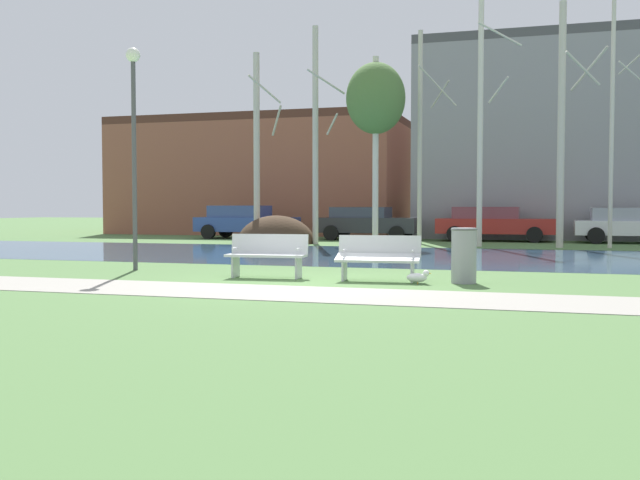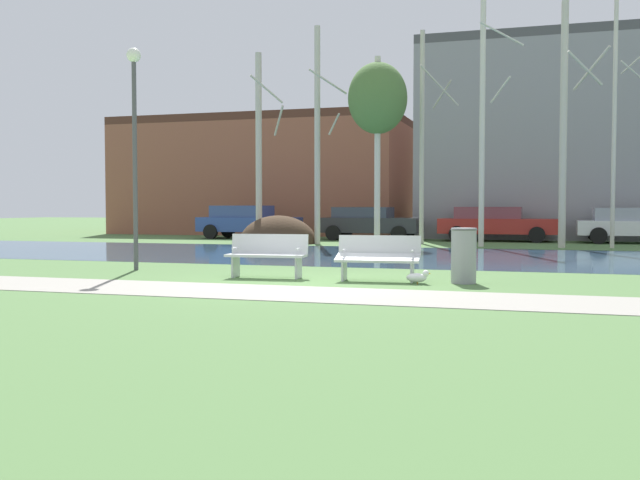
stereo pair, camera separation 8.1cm
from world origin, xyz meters
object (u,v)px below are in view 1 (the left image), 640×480
at_px(seagull, 418,277).
at_px(streetlamp, 134,121).
at_px(bench_left, 267,254).
at_px(parked_wagon_fourth_white, 632,224).
at_px(parked_van_nearest_blue, 245,221).
at_px(parked_sedan_second_dark, 367,222).
at_px(trash_bin, 464,255).
at_px(bench_right, 378,256).
at_px(parked_hatch_third_red, 493,223).

xyz_separation_m(seagull, streetlamp, (-6.54, 1.11, 3.21)).
relative_size(bench_left, parked_wagon_fourth_white, 0.37).
bearing_deg(parked_van_nearest_blue, streetlamp, -76.21).
distance_m(bench_left, parked_van_nearest_blue, 17.95).
height_order(parked_sedan_second_dark, parked_wagon_fourth_white, parked_sedan_second_dark).
bearing_deg(parked_van_nearest_blue, parked_wagon_fourth_white, 1.43).
relative_size(trash_bin, parked_sedan_second_dark, 0.24).
height_order(bench_right, parked_van_nearest_blue, parked_van_nearest_blue).
distance_m(seagull, parked_sedan_second_dark, 17.74).
distance_m(parked_sedan_second_dark, parked_wagon_fourth_white, 10.55).
distance_m(trash_bin, parked_hatch_third_red, 16.92).
xyz_separation_m(parked_van_nearest_blue, parked_sedan_second_dark, (5.51, 0.29, -0.02)).
bearing_deg(bench_right, parked_sedan_second_dark, 103.65).
distance_m(parked_van_nearest_blue, parked_sedan_second_dark, 5.52).
bearing_deg(bench_left, parked_sedan_second_dark, 96.08).
xyz_separation_m(seagull, parked_sedan_second_dark, (-4.88, 17.05, 0.62)).
bearing_deg(parked_wagon_fourth_white, bench_right, -111.15).
height_order(bench_left, trash_bin, trash_bin).
bearing_deg(bench_left, parked_wagon_fourth_white, 62.43).
xyz_separation_m(bench_right, parked_wagon_fourth_white, (6.50, 16.81, 0.27)).
bearing_deg(streetlamp, parked_van_nearest_blue, 103.79).
relative_size(bench_right, seagull, 3.58).
bearing_deg(parked_wagon_fourth_white, seagull, -108.31).
relative_size(streetlamp, parked_wagon_fourth_white, 1.10).
xyz_separation_m(trash_bin, parked_van_nearest_blue, (-11.17, 16.33, 0.25)).
distance_m(trash_bin, parked_sedan_second_dark, 17.56).
height_order(seagull, parked_van_nearest_blue, parked_van_nearest_blue).
relative_size(streetlamp, parked_van_nearest_blue, 1.10).
height_order(trash_bin, parked_hatch_third_red, parked_hatch_third_red).
relative_size(bench_right, parked_wagon_fourth_white, 0.37).
bearing_deg(parked_wagon_fourth_white, bench_left, -117.57).
distance_m(parked_van_nearest_blue, parked_wagon_fourth_white, 16.07).
bearing_deg(parked_sedan_second_dark, parked_wagon_fourth_white, 0.62).
relative_size(trash_bin, parked_wagon_fourth_white, 0.23).
distance_m(bench_right, streetlamp, 6.44).
relative_size(seagull, parked_wagon_fourth_white, 0.10).
relative_size(bench_left, bench_right, 1.00).
relative_size(parked_van_nearest_blue, parked_wagon_fourth_white, 1.00).
distance_m(seagull, parked_van_nearest_blue, 19.73).
height_order(parked_van_nearest_blue, parked_sedan_second_dark, parked_van_nearest_blue).
height_order(seagull, streetlamp, streetlamp).
xyz_separation_m(trash_bin, parked_wagon_fourth_white, (4.89, 16.73, 0.20)).
bearing_deg(bench_left, parked_van_nearest_blue, 113.95).
distance_m(seagull, parked_wagon_fourth_white, 18.08).
xyz_separation_m(bench_right, trash_bin, (1.61, 0.07, 0.06)).
distance_m(bench_left, seagull, 3.14).
height_order(streetlamp, parked_hatch_third_red, streetlamp).
bearing_deg(bench_right, parked_van_nearest_blue, 120.23).
height_order(bench_left, streetlamp, streetlamp).
xyz_separation_m(streetlamp, parked_sedan_second_dark, (1.67, 15.94, -2.58)).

